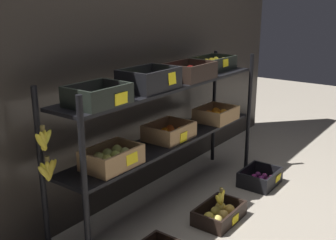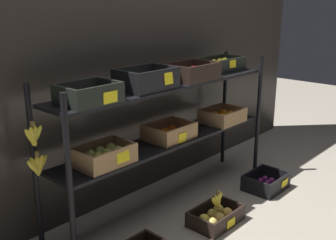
{
  "view_description": "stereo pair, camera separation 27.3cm",
  "coord_description": "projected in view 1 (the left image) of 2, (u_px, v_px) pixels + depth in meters",
  "views": [
    {
      "loc": [
        -2.11,
        -1.56,
        1.4
      ],
      "look_at": [
        0.0,
        0.0,
        0.62
      ],
      "focal_mm": 43.34,
      "sensor_mm": 36.0,
      "label": 1
    },
    {
      "loc": [
        -1.93,
        -1.77,
        1.4
      ],
      "look_at": [
        0.0,
        0.0,
        0.62
      ],
      "focal_mm": 43.34,
      "sensor_mm": 36.0,
      "label": 2
    }
  ],
  "objects": [
    {
      "name": "storefront_wall",
      "position": [
        126.0,
        61.0,
        2.84
      ],
      "size": [
        4.21,
        0.12,
        1.98
      ],
      "primitive_type": "cube",
      "color": "#2D2823",
      "rests_on": "ground_plane"
    },
    {
      "name": "display_rack",
      "position": [
        168.0,
        108.0,
        2.7
      ],
      "size": [
        1.94,
        0.37,
        1.0
      ],
      "color": "black",
      "rests_on": "ground_plane"
    },
    {
      "name": "crate_ground_plum",
      "position": [
        260.0,
        179.0,
        3.2
      ],
      "size": [
        0.32,
        0.26,
        0.12
      ],
      "color": "black",
      "rests_on": "ground_plane"
    },
    {
      "name": "crate_ground_apple_gold",
      "position": [
        219.0,
        214.0,
        2.67
      ],
      "size": [
        0.35,
        0.24,
        0.1
      ],
      "color": "black",
      "rests_on": "ground_plane"
    },
    {
      "name": "banana_bunch_loose",
      "position": [
        220.0,
        198.0,
        2.65
      ],
      "size": [
        0.13,
        0.05,
        0.13
      ],
      "color": "brown",
      "rests_on": "crate_ground_apple_gold"
    },
    {
      "name": "ground_plane",
      "position": [
        168.0,
        203.0,
        2.91
      ],
      "size": [
        10.0,
        10.0,
        0.0
      ],
      "primitive_type": "plane",
      "color": "gray"
    }
  ]
}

